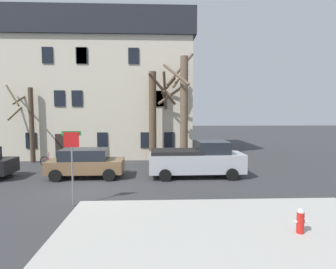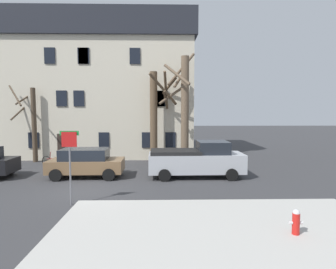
# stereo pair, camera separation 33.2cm
# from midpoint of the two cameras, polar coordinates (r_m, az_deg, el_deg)

# --- Properties ---
(ground_plane) EXTENTS (120.00, 120.00, 0.00)m
(ground_plane) POSITION_cam_midpoint_polar(r_m,az_deg,el_deg) (14.27, -16.73, -10.89)
(ground_plane) COLOR #38383A
(sidewalk_slab) EXTENTS (10.78, 6.40, 0.12)m
(sidewalk_slab) POSITION_cam_midpoint_polar(r_m,az_deg,el_deg) (9.09, 11.69, -19.65)
(sidewalk_slab) COLOR #B7B5AD
(sidewalk_slab) RESTS_ON ground_plane
(building_main) EXTENTS (15.51, 8.81, 11.72)m
(building_main) POSITION_cam_midpoint_polar(r_m,az_deg,el_deg) (26.03, -13.33, 9.36)
(building_main) COLOR beige
(building_main) RESTS_ON ground_plane
(tree_bare_near) EXTENTS (1.97, 3.32, 5.77)m
(tree_bare_near) POSITION_cam_midpoint_polar(r_m,az_deg,el_deg) (22.94, -27.07, 2.37)
(tree_bare_near) COLOR #4C3D2D
(tree_bare_near) RESTS_ON ground_plane
(tree_bare_mid) EXTENTS (2.07, 3.49, 6.71)m
(tree_bare_mid) POSITION_cam_midpoint_polar(r_m,az_deg,el_deg) (20.36, -3.28, 4.40)
(tree_bare_mid) COLOR brown
(tree_bare_mid) RESTS_ON ground_plane
(tree_bare_far) EXTENTS (2.70, 3.41, 8.08)m
(tree_bare_far) POSITION_cam_midpoint_polar(r_m,az_deg,el_deg) (19.51, 2.65, 5.78)
(tree_bare_far) COLOR brown
(tree_bare_far) RESTS_ON ground_plane
(car_brown_wagon) EXTENTS (4.26, 2.12, 1.66)m
(car_brown_wagon) POSITION_cam_midpoint_polar(r_m,az_deg,el_deg) (16.66, -17.23, -5.58)
(car_brown_wagon) COLOR brown
(car_brown_wagon) RESTS_ON ground_plane
(pickup_truck_silver) EXTENTS (5.47, 2.24, 2.09)m
(pickup_truck_silver) POSITION_cam_midpoint_polar(r_m,az_deg,el_deg) (16.14, 5.43, -5.21)
(pickup_truck_silver) COLOR #B7BABF
(pickup_truck_silver) RESTS_ON ground_plane
(fire_hydrant) EXTENTS (0.42, 0.22, 0.77)m
(fire_hydrant) POSITION_cam_midpoint_polar(r_m,az_deg,el_deg) (9.54, 24.80, -15.83)
(fire_hydrant) COLOR red
(fire_hydrant) RESTS_ON sidewalk_slab
(street_sign_pole) EXTENTS (0.76, 0.07, 3.03)m
(street_sign_pole) POSITION_cam_midpoint_polar(r_m,az_deg,el_deg) (11.69, -20.07, -3.84)
(street_sign_pole) COLOR slate
(street_sign_pole) RESTS_ON ground_plane
(bicycle_leaning) EXTENTS (1.71, 0.45, 1.03)m
(bicycle_leaning) POSITION_cam_midpoint_polar(r_m,az_deg,el_deg) (20.70, -23.42, -5.18)
(bicycle_leaning) COLOR black
(bicycle_leaning) RESTS_ON ground_plane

